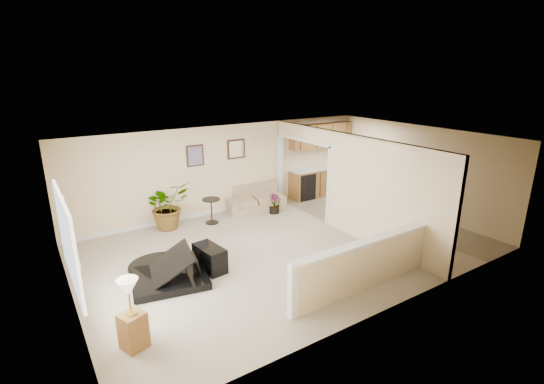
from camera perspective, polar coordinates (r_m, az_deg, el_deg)
floor at (r=9.30m, az=2.16°, el=-7.93°), size 9.00×9.00×0.00m
back_wall at (r=11.33m, az=-6.53°, el=3.33°), size 9.00×0.04×2.50m
front_wall at (r=6.78m, az=17.12°, el=-7.07°), size 9.00×0.04×2.50m
left_wall at (r=7.39m, az=-27.83°, el=-6.34°), size 0.04×6.00×2.50m
right_wall at (r=11.93m, az=20.25°, el=3.07°), size 0.04×6.00×2.50m
ceiling at (r=8.54m, az=2.35°, el=7.44°), size 9.00×6.00×0.04m
kitchen_vinyl at (r=11.27m, az=15.41°, el=-3.91°), size 2.70×6.00×0.01m
interior_partition at (r=10.13m, az=9.77°, el=1.33°), size 0.18×5.99×2.50m
pony_half_wall at (r=7.56m, az=12.92°, el=-10.27°), size 3.42×0.22×1.00m
left_window at (r=6.85m, az=-27.48°, el=-6.25°), size 0.05×2.15×1.45m
wall_art_left at (r=10.81m, az=-11.07°, el=5.17°), size 0.48×0.04×0.58m
wall_mirror at (r=11.32m, az=-5.20°, el=6.21°), size 0.55×0.04×0.55m
kitchen_cabinets at (r=12.91m, az=6.84°, el=3.30°), size 2.36×0.65×2.33m
piano at (r=7.98m, az=-15.43°, el=-8.61°), size 1.84×1.86×1.34m
piano_bench at (r=8.29m, az=-8.99°, el=-9.45°), size 0.49×0.82×0.51m
loveseat at (r=11.62m, az=-2.65°, el=-0.80°), size 1.84×1.26×0.94m
accent_table at (r=10.64m, az=-8.77°, el=-2.25°), size 0.47×0.47×0.69m
palm_plant at (r=10.51m, az=-14.90°, el=-1.94°), size 1.31×1.20×1.23m
small_plant at (r=11.32m, az=0.33°, el=-1.92°), size 0.33×0.33×0.56m
lamp_stand at (r=6.37m, az=-19.62°, el=-16.96°), size 0.43×0.43×1.13m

